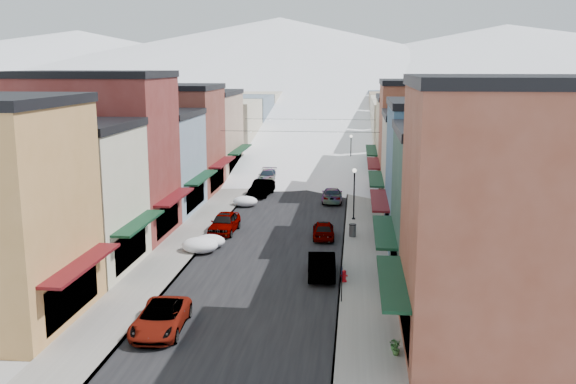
% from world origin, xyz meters
% --- Properties ---
extents(ground, '(600.00, 600.00, 0.00)m').
position_xyz_m(ground, '(0.00, 0.00, 0.00)').
color(ground, gray).
rests_on(ground, ground).
extents(road, '(10.00, 160.00, 0.01)m').
position_xyz_m(road, '(0.00, 60.00, 0.01)').
color(road, black).
rests_on(road, ground).
extents(sidewalk_left, '(3.20, 160.00, 0.15)m').
position_xyz_m(sidewalk_left, '(-6.60, 60.00, 0.07)').
color(sidewalk_left, gray).
rests_on(sidewalk_left, ground).
extents(sidewalk_right, '(3.20, 160.00, 0.15)m').
position_xyz_m(sidewalk_right, '(6.60, 60.00, 0.07)').
color(sidewalk_right, gray).
rests_on(sidewalk_right, ground).
extents(curb_left, '(0.10, 160.00, 0.15)m').
position_xyz_m(curb_left, '(-5.05, 60.00, 0.07)').
color(curb_left, slate).
rests_on(curb_left, ground).
extents(curb_right, '(0.10, 160.00, 0.15)m').
position_xyz_m(curb_right, '(5.05, 60.00, 0.07)').
color(curb_right, slate).
rests_on(curb_right, ground).
extents(bldg_l_cream, '(11.30, 8.20, 9.50)m').
position_xyz_m(bldg_l_cream, '(-13.19, 12.50, 4.76)').
color(bldg_l_cream, beige).
rests_on(bldg_l_cream, ground).
extents(bldg_l_brick_near, '(12.30, 8.20, 12.50)m').
position_xyz_m(bldg_l_brick_near, '(-13.69, 20.50, 6.26)').
color(bldg_l_brick_near, maroon).
rests_on(bldg_l_brick_near, ground).
extents(bldg_l_grayblue, '(11.30, 9.20, 9.00)m').
position_xyz_m(bldg_l_grayblue, '(-13.19, 29.00, 4.51)').
color(bldg_l_grayblue, '#7A8FA3').
rests_on(bldg_l_grayblue, ground).
extents(bldg_l_brick_far, '(13.30, 9.20, 11.00)m').
position_xyz_m(bldg_l_brick_far, '(-14.19, 38.00, 5.51)').
color(bldg_l_brick_far, brown).
rests_on(bldg_l_brick_far, ground).
extents(bldg_l_tan, '(11.30, 11.20, 10.00)m').
position_xyz_m(bldg_l_tan, '(-13.19, 48.00, 5.01)').
color(bldg_l_tan, tan).
rests_on(bldg_l_tan, ground).
extents(bldg_r_brick_near, '(12.30, 9.20, 12.50)m').
position_xyz_m(bldg_r_brick_near, '(13.69, 3.00, 6.26)').
color(bldg_r_brick_near, brown).
rests_on(bldg_r_brick_near, ground).
extents(bldg_r_green, '(11.30, 9.20, 9.50)m').
position_xyz_m(bldg_r_green, '(13.19, 12.00, 4.76)').
color(bldg_r_green, '#1D3D32').
rests_on(bldg_r_green, ground).
extents(bldg_r_blue, '(11.30, 9.20, 10.50)m').
position_xyz_m(bldg_r_blue, '(13.19, 21.00, 5.26)').
color(bldg_r_blue, '#365C7C').
rests_on(bldg_r_blue, ground).
extents(bldg_r_cream, '(12.30, 9.20, 9.00)m').
position_xyz_m(bldg_r_cream, '(13.69, 30.00, 4.51)').
color(bldg_r_cream, '#B2A98F').
rests_on(bldg_r_cream, ground).
extents(bldg_r_brick_far, '(13.30, 9.20, 11.50)m').
position_xyz_m(bldg_r_brick_far, '(14.19, 39.00, 5.76)').
color(bldg_r_brick_far, brown).
rests_on(bldg_r_brick_far, ground).
extents(bldg_r_tan, '(11.30, 11.20, 9.50)m').
position_xyz_m(bldg_r_tan, '(13.19, 49.00, 4.76)').
color(bldg_r_tan, tan).
rests_on(bldg_r_tan, ground).
extents(distant_blocks, '(34.00, 55.00, 8.00)m').
position_xyz_m(distant_blocks, '(0.00, 83.00, 4.00)').
color(distant_blocks, gray).
rests_on(distant_blocks, ground).
extents(mountain_ridge, '(670.00, 340.00, 34.00)m').
position_xyz_m(mountain_ridge, '(-19.47, 277.18, 14.36)').
color(mountain_ridge, silver).
rests_on(mountain_ridge, ground).
extents(overhead_cables, '(16.40, 15.04, 0.04)m').
position_xyz_m(overhead_cables, '(0.00, 47.50, 6.20)').
color(overhead_cables, black).
rests_on(overhead_cables, ground).
extents(car_white_suv, '(2.56, 5.10, 1.39)m').
position_xyz_m(car_white_suv, '(-3.58, 3.62, 0.69)').
color(car_white_suv, silver).
rests_on(car_white_suv, ground).
extents(car_silver_sedan, '(2.04, 4.73, 1.59)m').
position_xyz_m(car_silver_sedan, '(-4.30, 22.60, 0.79)').
color(car_silver_sedan, '#A9ACB1').
rests_on(car_silver_sedan, ground).
extents(car_dark_hatch, '(2.20, 4.90, 1.56)m').
position_xyz_m(car_dark_hatch, '(-3.50, 37.13, 0.78)').
color(car_dark_hatch, black).
rests_on(car_dark_hatch, ground).
extents(car_silver_wagon, '(2.11, 4.88, 1.40)m').
position_xyz_m(car_silver_wagon, '(-3.93, 44.61, 0.70)').
color(car_silver_wagon, '#A4A6AC').
rests_on(car_silver_wagon, ground).
extents(car_green_sedan, '(1.98, 4.86, 1.57)m').
position_xyz_m(car_green_sedan, '(3.84, 12.90, 0.78)').
color(car_green_sedan, black).
rests_on(car_green_sedan, ground).
extents(car_gray_suv, '(1.86, 4.10, 1.36)m').
position_xyz_m(car_gray_suv, '(3.50, 21.77, 0.68)').
color(car_gray_suv, gray).
rests_on(car_gray_suv, ground).
extents(car_black_sedan, '(2.07, 4.80, 1.38)m').
position_xyz_m(car_black_sedan, '(3.63, 34.93, 0.69)').
color(car_black_sedan, black).
rests_on(car_black_sedan, ground).
extents(car_lane_silver, '(1.99, 4.18, 1.38)m').
position_xyz_m(car_lane_silver, '(-1.20, 61.66, 0.69)').
color(car_lane_silver, '#ACAEB5').
rests_on(car_lane_silver, ground).
extents(car_lane_white, '(2.97, 5.25, 1.38)m').
position_xyz_m(car_lane_white, '(0.98, 62.35, 0.69)').
color(car_lane_white, silver).
rests_on(car_lane_white, ground).
extents(fire_hydrant, '(0.42, 0.32, 0.73)m').
position_xyz_m(fire_hydrant, '(5.28, 11.54, 0.48)').
color(fire_hydrant, red).
rests_on(fire_hydrant, sidewalk_right).
extents(parking_sign, '(0.06, 0.28, 2.03)m').
position_xyz_m(parking_sign, '(5.20, 8.25, 1.34)').
color(parking_sign, black).
rests_on(parking_sign, sidewalk_right).
extents(trash_can, '(0.56, 0.56, 0.95)m').
position_xyz_m(trash_can, '(5.70, 21.97, 0.64)').
color(trash_can, '#505254').
rests_on(trash_can, sidewalk_right).
extents(streetlamp_near, '(0.36, 0.36, 4.33)m').
position_xyz_m(streetlamp_near, '(5.74, 27.52, 2.88)').
color(streetlamp_near, black).
rests_on(streetlamp_near, sidewalk_right).
extents(streetlamp_far, '(0.36, 0.36, 4.30)m').
position_xyz_m(streetlamp_far, '(5.20, 53.75, 2.86)').
color(streetlamp_far, black).
rests_on(streetlamp_far, sidewalk_right).
extents(planter_near, '(0.60, 0.53, 0.61)m').
position_xyz_m(planter_near, '(7.77, 2.33, 0.46)').
color(planter_near, '#31672E').
rests_on(planter_near, sidewalk_right).
extents(planter_far, '(0.42, 0.42, 0.61)m').
position_xyz_m(planter_far, '(7.80, 1.86, 0.45)').
color(planter_far, '#37622D').
rests_on(planter_far, sidewalk_right).
extents(snow_pile_near, '(2.55, 2.77, 1.08)m').
position_xyz_m(snow_pile_near, '(-4.88, 17.12, 0.52)').
color(snow_pile_near, white).
rests_on(snow_pile_near, ground).
extents(snow_pile_mid, '(2.21, 2.56, 0.93)m').
position_xyz_m(snow_pile_mid, '(-4.48, 18.46, 0.45)').
color(snow_pile_mid, white).
rests_on(snow_pile_mid, ground).
extents(snow_pile_far, '(2.27, 2.60, 0.96)m').
position_xyz_m(snow_pile_far, '(-4.28, 32.18, 0.46)').
color(snow_pile_far, white).
rests_on(snow_pile_far, ground).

